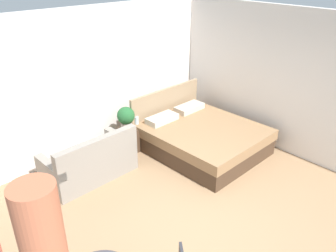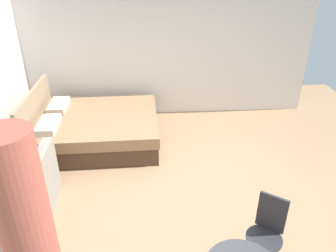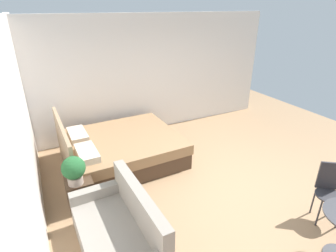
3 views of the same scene
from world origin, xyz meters
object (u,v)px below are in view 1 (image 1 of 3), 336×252
at_px(nightstand, 133,138).
at_px(vase, 137,121).
at_px(couch, 90,163).
at_px(potted_plant, 126,117).
at_px(bed, 201,137).

distance_m(nightstand, vase, 0.37).
relative_size(couch, vase, 7.94).
distance_m(couch, vase, 1.34).
relative_size(potted_plant, vase, 2.26).
relative_size(couch, potted_plant, 3.51).
height_order(couch, vase, couch).
xyz_separation_m(couch, nightstand, (1.15, 0.29, -0.04)).
relative_size(bed, potted_plant, 4.98).
height_order(potted_plant, vase, potted_plant).
bearing_deg(vase, nightstand, 179.08).
bearing_deg(vase, potted_plant, 167.95).
distance_m(bed, couch, 2.25).
bearing_deg(potted_plant, nightstand, -24.25).
height_order(bed, nightstand, bed).
distance_m(bed, vase, 1.33).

